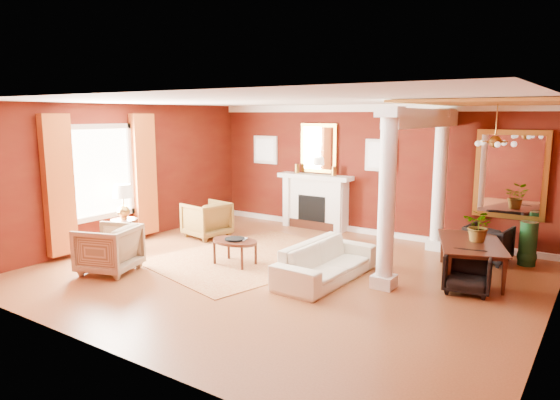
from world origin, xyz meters
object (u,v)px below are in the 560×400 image
Objects in this scene: sofa at (326,255)px; side_table at (123,207)px; armchair_leopard at (207,218)px; dining_table at (473,249)px; coffee_table at (235,242)px; armchair_stripe at (109,247)px.

side_table is at bearing 99.82° from sofa.
dining_table reaches higher than armchair_leopard.
coffee_table is 2.58m from side_table.
dining_table reaches higher than sofa.
armchair_leopard is (-3.59, 1.06, 0.03)m from sofa.
side_table reaches higher than coffee_table.
dining_table is (6.21, 2.08, -0.39)m from side_table.
sofa is 1.59× the size of side_table.
side_table reaches higher than dining_table.
side_table is at bearing -170.46° from coffee_table.
dining_table reaches higher than armchair_stripe.
sofa is at bearing 6.49° from coffee_table.
side_table is at bearing -157.61° from armchair_stripe.
coffee_table is at bearing 9.54° from side_table.
side_table is (-0.99, 1.13, 0.42)m from armchair_stripe.
dining_table is (5.54, 0.40, 0.05)m from armchair_leopard.
armchair_stripe is 1.55m from side_table.
sofa is 2.44m from dining_table.
armchair_stripe is at bearing -134.39° from coffee_table.
side_table is 6.56m from dining_table.
dining_table is (1.95, 1.46, 0.07)m from sofa.
armchair_stripe is (0.31, -2.81, 0.02)m from armchair_leopard.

